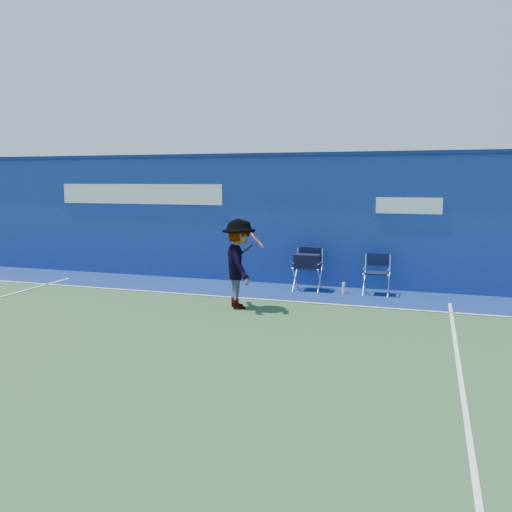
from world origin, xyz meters
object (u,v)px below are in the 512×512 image
(directors_chair_left, at_px, (308,272))
(tennis_player, at_px, (239,264))
(directors_chair_right, at_px, (376,282))
(water_bottle, at_px, (344,288))

(directors_chair_left, distance_m, tennis_player, 2.27)
(directors_chair_right, distance_m, tennis_player, 3.21)
(directors_chair_right, relative_size, water_bottle, 3.53)
(directors_chair_right, bearing_deg, tennis_player, -139.76)
(directors_chair_left, xyz_separation_m, tennis_player, (-0.89, -2.04, 0.46))
(water_bottle, bearing_deg, tennis_player, -131.57)
(directors_chair_right, distance_m, water_bottle, 0.71)
(water_bottle, height_order, tennis_player, tennis_player)
(directors_chair_right, relative_size, tennis_player, 0.50)
(water_bottle, distance_m, tennis_player, 2.70)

